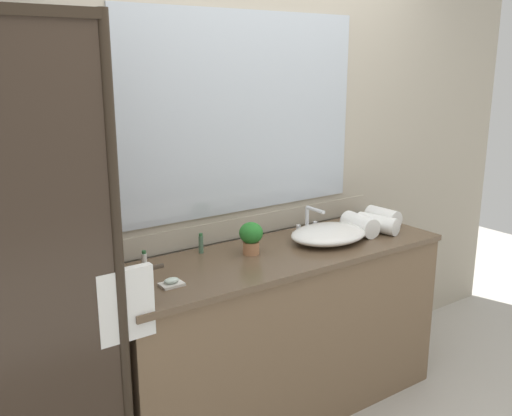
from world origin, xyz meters
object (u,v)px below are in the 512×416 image
object	(u,v)px
rolled_towel_far_edge	(360,225)
potted_plant	(251,236)
sink_basin	(329,234)
rolled_towel_near_edge	(383,217)
amenity_bottle_body_wash	(144,260)
rolled_towel_middle	(377,224)
amenity_bottle_shampoo	(201,244)
faucet	(308,224)
soap_dish	(171,283)

from	to	relation	value
rolled_towel_far_edge	potted_plant	bearing A→B (deg)	173.72
sink_basin	rolled_towel_near_edge	bearing A→B (deg)	4.09
sink_basin	amenity_bottle_body_wash	bearing A→B (deg)	168.35
potted_plant	rolled_towel_near_edge	world-z (taller)	potted_plant
rolled_towel_middle	sink_basin	bearing A→B (deg)	175.10
potted_plant	rolled_towel_middle	xyz separation A→B (m)	(0.79, -0.10, -0.04)
potted_plant	rolled_towel_near_edge	size ratio (longest dim) A/B	0.83
amenity_bottle_body_wash	rolled_towel_near_edge	size ratio (longest dim) A/B	0.42
amenity_bottle_body_wash	rolled_towel_far_edge	world-z (taller)	rolled_towel_far_edge
amenity_bottle_shampoo	rolled_towel_near_edge	bearing A→B (deg)	-10.22
sink_basin	faucet	size ratio (longest dim) A/B	2.58
rolled_towel_middle	potted_plant	bearing A→B (deg)	172.56
sink_basin	faucet	distance (m)	0.17
sink_basin	faucet	bearing A→B (deg)	90.00
potted_plant	amenity_bottle_body_wash	size ratio (longest dim) A/B	1.96
faucet	rolled_towel_near_edge	world-z (taller)	faucet
potted_plant	amenity_bottle_shampoo	size ratio (longest dim) A/B	1.59
amenity_bottle_shampoo	rolled_towel_middle	distance (m)	1.02
soap_dish	amenity_bottle_shampoo	size ratio (longest dim) A/B	0.99
rolled_towel_near_edge	rolled_towel_middle	bearing A→B (deg)	-150.94
sink_basin	soap_dish	bearing A→B (deg)	-175.82
rolled_towel_near_edge	rolled_towel_far_edge	world-z (taller)	rolled_towel_far_edge
rolled_towel_far_edge	amenity_bottle_body_wash	bearing A→B (deg)	170.50
amenity_bottle_shampoo	amenity_bottle_body_wash	bearing A→B (deg)	-174.55
faucet	amenity_bottle_body_wash	bearing A→B (deg)	178.11
soap_dish	sink_basin	bearing A→B (deg)	4.18
sink_basin	potted_plant	size ratio (longest dim) A/B	2.71
potted_plant	soap_dish	distance (m)	0.54
rolled_towel_near_edge	rolled_towel_far_edge	bearing A→B (deg)	-171.52
soap_dish	amenity_bottle_body_wash	distance (m)	0.27
amenity_bottle_body_wash	rolled_towel_middle	size ratio (longest dim) A/B	0.35
sink_basin	rolled_towel_middle	bearing A→B (deg)	-4.90
sink_basin	amenity_bottle_shampoo	distance (m)	0.69
faucet	amenity_bottle_shampoo	bearing A→B (deg)	174.50
amenity_bottle_body_wash	rolled_towel_near_edge	xyz separation A→B (m)	(1.41, -0.17, 0.02)
faucet	rolled_towel_far_edge	xyz separation A→B (m)	(0.23, -0.17, -0.00)
amenity_bottle_body_wash	rolled_towel_middle	distance (m)	1.32
faucet	potted_plant	bearing A→B (deg)	-168.28
soap_dish	rolled_towel_far_edge	bearing A→B (deg)	3.35
potted_plant	rolled_towel_far_edge	bearing A→B (deg)	-6.28
amenity_bottle_shampoo	faucet	bearing A→B (deg)	-5.50
faucet	rolled_towel_middle	distance (m)	0.39
rolled_towel_near_edge	rolled_towel_far_edge	distance (m)	0.22
rolled_towel_near_edge	amenity_bottle_body_wash	bearing A→B (deg)	173.27
faucet	rolled_towel_far_edge	bearing A→B (deg)	-36.30
sink_basin	soap_dish	distance (m)	0.97
soap_dish	rolled_towel_near_edge	bearing A→B (deg)	4.15
potted_plant	rolled_towel_far_edge	world-z (taller)	potted_plant
amenity_bottle_shampoo	soap_dish	bearing A→B (deg)	-136.63
soap_dish	rolled_towel_middle	bearing A→B (deg)	1.82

